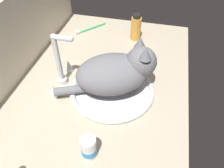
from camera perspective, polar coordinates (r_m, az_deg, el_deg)
name	(u,v)px	position (r cm, az deg, el deg)	size (l,w,h in cm)	color
countertop	(101,92)	(90.84, -2.88, -1.93)	(115.76, 68.49, 3.00)	#B7A88E
backsplash_wall	(11,48)	(95.29, -24.44, 8.45)	(115.76, 2.40, 34.32)	beige
sink_basin	(112,90)	(88.10, 0.00, -1.45)	(33.40, 33.40, 2.10)	white
faucet	(61,67)	(88.67, -12.99, 4.34)	(18.55, 9.55, 22.94)	silver
cat	(118,72)	(82.39, 1.61, 3.10)	(27.78, 36.95, 19.38)	slate
amber_bottle	(136,28)	(115.95, 6.11, 14.11)	(5.06, 5.06, 13.46)	gold
pill_bottle	(89,148)	(69.43, -5.96, -15.93)	(4.76, 4.76, 8.28)	white
toothbrush	(90,28)	(126.76, -5.55, 13.94)	(15.13, 13.13, 1.70)	#3FB266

